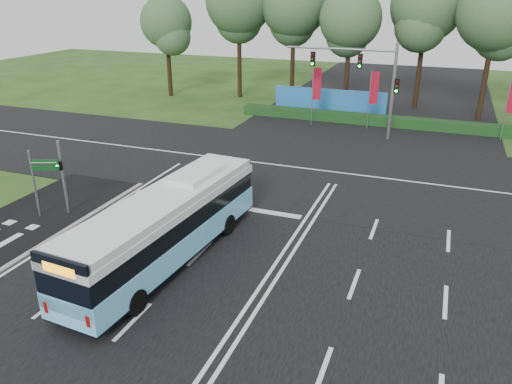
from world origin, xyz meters
TOP-DOWN VIEW (x-y plane):
  - ground at (0.00, 0.00)m, footprint 120.00×120.00m
  - road_main at (0.00, 0.00)m, footprint 20.00×120.00m
  - road_cross at (0.00, 12.00)m, footprint 120.00×14.00m
  - kerb_strip at (-10.10, -3.00)m, footprint 0.25×18.00m
  - city_bus at (-4.24, -0.94)m, footprint 3.17×11.31m
  - pedestrian_signal at (-11.36, 1.35)m, footprint 0.31×0.43m
  - street_sign at (-12.10, 0.66)m, footprint 1.26×0.57m
  - banner_flag_left at (-4.24, 22.71)m, footprint 0.70×0.13m
  - banner_flag_mid at (0.28, 22.88)m, footprint 0.64×0.33m
  - banner_flag_right at (10.07, 23.10)m, footprint 0.68×0.26m
  - traffic_light_gantry at (0.21, 20.50)m, footprint 8.41×0.28m
  - hedge at (0.00, 24.50)m, footprint 22.00×1.20m
  - blue_hoarding at (-4.00, 27.00)m, footprint 10.00×0.30m
  - eucalyptus_row at (2.89, 30.63)m, footprint 53.62×9.21m

SIDE VIEW (x-z plane):
  - ground at x=0.00m, z-range 0.00..0.00m
  - road_main at x=0.00m, z-range 0.00..0.04m
  - road_cross at x=0.00m, z-range 0.00..0.05m
  - kerb_strip at x=-10.10m, z-range 0.00..0.12m
  - hedge at x=0.00m, z-range 0.00..0.80m
  - blue_hoarding at x=-4.00m, z-range 0.00..2.20m
  - city_bus at x=-4.24m, z-range 0.01..3.22m
  - pedestrian_signal at x=-11.36m, z-range 0.18..3.96m
  - street_sign at x=-12.10m, z-range 0.49..3.94m
  - banner_flag_mid at x=0.28m, z-range 0.70..5.37m
  - banner_flag_left at x=-4.24m, z-range 0.71..5.45m
  - banner_flag_right at x=10.07m, z-range 0.72..5.48m
  - traffic_light_gantry at x=0.21m, z-range 1.16..8.16m
  - eucalyptus_row at x=2.89m, z-range 2.32..14.87m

